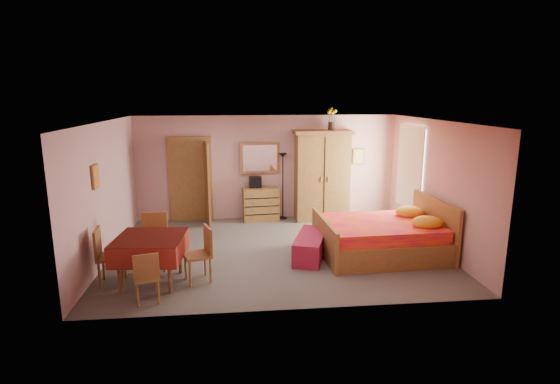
{
  "coord_description": "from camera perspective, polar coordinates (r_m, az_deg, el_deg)",
  "views": [
    {
      "loc": [
        -0.82,
        -8.34,
        3.08
      ],
      "look_at": [
        0.1,
        0.3,
        1.15
      ],
      "focal_mm": 28.0,
      "sensor_mm": 36.0,
      "label": 1
    }
  ],
  "objects": [
    {
      "name": "wardrobe",
      "position": [
        10.92,
        5.48,
        2.15
      ],
      "size": [
        1.44,
        0.75,
        2.25
      ],
      "primitive_type": "cube",
      "rotation": [
        0.0,
        0.0,
        0.01
      ],
      "color": "olive",
      "rests_on": "floor"
    },
    {
      "name": "chair_east",
      "position": [
        7.52,
        -10.75,
        -8.03
      ],
      "size": [
        0.54,
        0.54,
        0.93
      ],
      "primitive_type": "cube",
      "rotation": [
        0.0,
        0.0,
        1.89
      ],
      "color": "#A87139",
      "rests_on": "floor"
    },
    {
      "name": "ceiling",
      "position": [
        8.39,
        -0.47,
        9.25
      ],
      "size": [
        6.5,
        6.5,
        0.0
      ],
      "primitive_type": "plane",
      "rotation": [
        3.14,
        0.0,
        0.0
      ],
      "color": "brown",
      "rests_on": "wall_back"
    },
    {
      "name": "chest_of_drawers",
      "position": [
        10.94,
        -2.52,
        -1.58
      ],
      "size": [
        0.91,
        0.51,
        0.83
      ],
      "primitive_type": "cube",
      "rotation": [
        0.0,
        0.0,
        0.08
      ],
      "color": "olive",
      "rests_on": "floor"
    },
    {
      "name": "chair_north",
      "position": [
        8.23,
        -16.13,
        -6.27
      ],
      "size": [
        0.46,
        0.46,
        1.0
      ],
      "primitive_type": "cube",
      "rotation": [
        0.0,
        0.0,
        3.17
      ],
      "color": "brown",
      "rests_on": "floor"
    },
    {
      "name": "wall_right",
      "position": [
        9.44,
        19.58,
        0.93
      ],
      "size": [
        0.1,
        5.0,
        2.6
      ],
      "primitive_type": "cube",
      "color": "tan",
      "rests_on": "floor"
    },
    {
      "name": "doorway",
      "position": [
        11.05,
        -11.58,
        1.56
      ],
      "size": [
        1.06,
        0.12,
        2.15
      ],
      "primitive_type": "cube",
      "color": "#9E6B35",
      "rests_on": "floor"
    },
    {
      "name": "wall_back",
      "position": [
        11.01,
        -1.73,
        3.22
      ],
      "size": [
        6.5,
        0.1,
        2.6
      ],
      "primitive_type": "cube",
      "color": "tan",
      "rests_on": "floor"
    },
    {
      "name": "chair_west",
      "position": [
        7.8,
        -21.15,
        -7.81
      ],
      "size": [
        0.48,
        0.48,
        0.96
      ],
      "primitive_type": "cube",
      "rotation": [
        0.0,
        0.0,
        -1.47
      ],
      "color": "olive",
      "rests_on": "floor"
    },
    {
      "name": "floor_lamp",
      "position": [
        10.98,
        0.38,
        0.76
      ],
      "size": [
        0.26,
        0.26,
        1.68
      ],
      "primitive_type": "cube",
      "rotation": [
        0.0,
        0.0,
        -0.27
      ],
      "color": "black",
      "rests_on": "floor"
    },
    {
      "name": "chair_south",
      "position": [
        7.0,
        -17.09,
        -10.48
      ],
      "size": [
        0.46,
        0.46,
        0.82
      ],
      "primitive_type": "cube",
      "rotation": [
        0.0,
        0.0,
        0.28
      ],
      "color": "olive",
      "rests_on": "floor"
    },
    {
      "name": "floor",
      "position": [
        8.92,
        -0.44,
        -7.66
      ],
      "size": [
        6.5,
        6.5,
        0.0
      ],
      "primitive_type": "plane",
      "color": "#615B55",
      "rests_on": "ground"
    },
    {
      "name": "wall_left",
      "position": [
        8.86,
        -21.85,
        0.03
      ],
      "size": [
        0.1,
        5.0,
        2.6
      ],
      "primitive_type": "cube",
      "color": "tan",
      "rests_on": "floor"
    },
    {
      "name": "stereo",
      "position": [
        10.84,
        -3.26,
        1.29
      ],
      "size": [
        0.31,
        0.24,
        0.27
      ],
      "primitive_type": "cube",
      "rotation": [
        0.0,
        0.0,
        0.07
      ],
      "color": "black",
      "rests_on": "chest_of_drawers"
    },
    {
      "name": "wall_mirror",
      "position": [
        10.92,
        -2.64,
        4.46
      ],
      "size": [
        0.99,
        0.11,
        0.78
      ],
      "primitive_type": "cube",
      "rotation": [
        0.0,
        0.0,
        0.06
      ],
      "color": "white",
      "rests_on": "wall_back"
    },
    {
      "name": "bed",
      "position": [
        8.78,
        12.98,
        -4.57
      ],
      "size": [
        2.44,
        1.96,
        1.09
      ],
      "primitive_type": "cube",
      "rotation": [
        0.0,
        0.0,
        0.04
      ],
      "color": "red",
      "rests_on": "floor"
    },
    {
      "name": "wall_front",
      "position": [
        6.16,
        1.83,
        -4.28
      ],
      "size": [
        6.5,
        0.1,
        2.6
      ],
      "primitive_type": "cube",
      "color": "tan",
      "rests_on": "floor"
    },
    {
      "name": "bench",
      "position": [
        8.53,
        4.0,
        -7.07
      ],
      "size": [
        0.89,
        1.43,
        0.45
      ],
      "primitive_type": "cube",
      "rotation": [
        0.0,
        0.0,
        -0.32
      ],
      "color": "maroon",
      "rests_on": "floor"
    },
    {
      "name": "picture_back",
      "position": [
        11.36,
        10.21,
        4.59
      ],
      "size": [
        0.3,
        0.04,
        0.4
      ],
      "primitive_type": "cube",
      "color": "#D8BF59",
      "rests_on": "wall_back"
    },
    {
      "name": "picture_left",
      "position": [
        8.22,
        -22.98,
        1.86
      ],
      "size": [
        0.04,
        0.32,
        0.42
      ],
      "primitive_type": "cube",
      "color": "orange",
      "rests_on": "wall_left"
    },
    {
      "name": "window",
      "position": [
        10.48,
        16.65,
        3.05
      ],
      "size": [
        0.08,
        1.4,
        1.95
      ],
      "primitive_type": "cube",
      "color": "white",
      "rests_on": "wall_right"
    },
    {
      "name": "dining_table",
      "position": [
        7.66,
        -16.48,
        -8.5
      ],
      "size": [
        1.19,
        1.19,
        0.8
      ],
      "primitive_type": "cube",
      "rotation": [
        0.0,
        0.0,
        -0.09
      ],
      "color": "maroon",
      "rests_on": "floor"
    },
    {
      "name": "sunflower_vase",
      "position": [
        10.87,
        6.73,
        9.49
      ],
      "size": [
        0.22,
        0.22,
        0.54
      ],
      "primitive_type": "cube",
      "rotation": [
        0.0,
        0.0,
        -0.03
      ],
      "color": "yellow",
      "rests_on": "wardrobe"
    }
  ]
}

